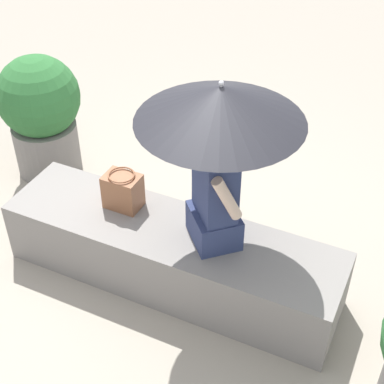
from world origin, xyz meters
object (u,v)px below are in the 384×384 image
object	(u,v)px
planter_far	(41,112)
person_seated	(215,191)
handbag_black	(123,191)
parasol	(221,104)

from	to	relation	value
planter_far	person_seated	bearing A→B (deg)	-20.25
person_seated	handbag_black	size ratio (longest dim) A/B	3.31
parasol	planter_far	xyz separation A→B (m)	(-1.92, 0.71, -0.91)
handbag_black	person_seated	bearing A→B (deg)	-3.17
planter_far	parasol	bearing A→B (deg)	-20.42
handbag_black	planter_far	xyz separation A→B (m)	(-1.19, 0.66, -0.03)
handbag_black	planter_far	size ratio (longest dim) A/B	0.25
person_seated	handbag_black	bearing A→B (deg)	176.83
parasol	planter_far	distance (m)	2.24
parasol	planter_far	world-z (taller)	parasol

